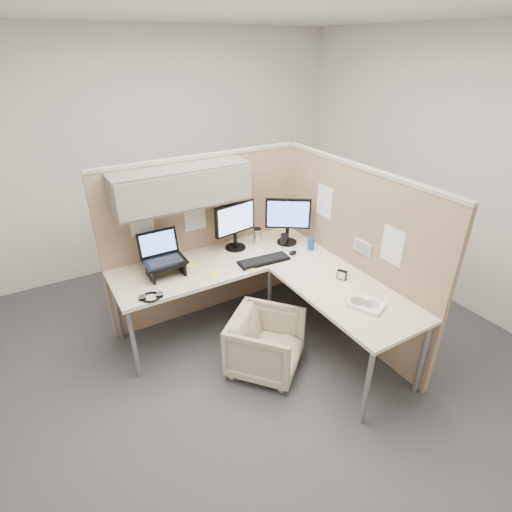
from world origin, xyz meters
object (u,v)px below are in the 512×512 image
office_chair (266,341)px  monitor_left (235,222)px  keyboard (264,261)px  desk (266,277)px

office_chair → monitor_left: 1.16m
monitor_left → keyboard: size_ratio=0.98×
keyboard → monitor_left: bearing=109.0°
desk → keyboard: (0.10, 0.19, 0.05)m
desk → office_chair: (-0.19, -0.33, -0.40)m
desk → office_chair: desk is taller
monitor_left → office_chair: bearing=-111.7°
desk → monitor_left: 0.64m
desk → monitor_left: size_ratio=4.29×
desk → keyboard: size_ratio=4.19×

